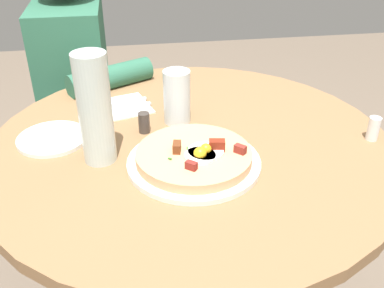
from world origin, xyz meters
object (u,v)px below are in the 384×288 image
object	(u,v)px
water_bottle	(95,109)
pepper_shaker	(144,123)
knife	(115,104)
salt_shaker	(373,129)
water_glass	(177,97)
person_seated	(82,119)
fork	(119,109)
bread_plate	(53,138)
pizza_plate	(194,162)
breakfast_pizza	(195,155)
dining_table	(190,197)

from	to	relation	value
water_bottle	pepper_shaker	world-z (taller)	water_bottle
knife	salt_shaker	world-z (taller)	salt_shaker
water_glass	water_bottle	size ratio (longest dim) A/B	0.56
person_seated	salt_shaker	bearing A→B (deg)	48.35
fork	water_bottle	xyz separation A→B (m)	(0.23, -0.04, 0.12)
bread_plate	pepper_shaker	world-z (taller)	pepper_shaker
person_seated	bread_plate	bearing A→B (deg)	-1.03
pizza_plate	knife	world-z (taller)	pizza_plate
person_seated	knife	distance (m)	0.47
person_seated	breakfast_pizza	bearing A→B (deg)	23.56
pizza_plate	water_glass	bearing A→B (deg)	-177.39
person_seated	knife	xyz separation A→B (m)	(0.38, 0.14, 0.23)
breakfast_pizza	person_seated	bearing A→B (deg)	-156.44
fork	knife	xyz separation A→B (m)	(-0.03, -0.01, 0.00)
bread_plate	water_bottle	bearing A→B (deg)	48.70
pizza_plate	breakfast_pizza	distance (m)	0.02
breakfast_pizza	water_glass	xyz separation A→B (m)	(-0.21, -0.01, 0.04)
person_seated	water_bottle	distance (m)	0.74
water_glass	salt_shaker	xyz separation A→B (m)	(0.17, 0.45, -0.04)
pizza_plate	fork	distance (m)	0.33
person_seated	water_bottle	bearing A→B (deg)	9.23
breakfast_pizza	bread_plate	size ratio (longest dim) A/B	1.51
water_glass	pizza_plate	bearing A→B (deg)	2.61
pizza_plate	pepper_shaker	distance (m)	0.19
dining_table	water_glass	bearing A→B (deg)	-169.40
dining_table	salt_shaker	distance (m)	0.48
bread_plate	person_seated	bearing A→B (deg)	178.97
knife	pepper_shaker	distance (m)	0.18
dining_table	pizza_plate	world-z (taller)	pizza_plate
pizza_plate	salt_shaker	bearing A→B (deg)	95.62
bread_plate	salt_shaker	distance (m)	0.76
pizza_plate	pepper_shaker	xyz separation A→B (m)	(-0.16, -0.10, 0.02)
bread_plate	pizza_plate	bearing A→B (deg)	63.57
dining_table	person_seated	xyz separation A→B (m)	(-0.60, -0.32, -0.05)
knife	water_bottle	size ratio (longest dim) A/B	0.73
fork	person_seated	bearing A→B (deg)	93.41
dining_table	fork	bearing A→B (deg)	-137.32
breakfast_pizza	bread_plate	bearing A→B (deg)	-116.50
pizza_plate	salt_shaker	xyz separation A→B (m)	(-0.04, 0.44, 0.02)
fork	knife	distance (m)	0.04
salt_shaker	bread_plate	bearing A→B (deg)	-98.60
dining_table	bread_plate	size ratio (longest dim) A/B	5.81
pizza_plate	bread_plate	bearing A→B (deg)	-116.43
bread_plate	knife	size ratio (longest dim) A/B	0.93
breakfast_pizza	knife	world-z (taller)	breakfast_pizza
bread_plate	water_bottle	size ratio (longest dim) A/B	0.68
pepper_shaker	bread_plate	bearing A→B (deg)	-88.10
water_glass	salt_shaker	bearing A→B (deg)	69.71
dining_table	pepper_shaker	world-z (taller)	pepper_shaker
bread_plate	water_glass	size ratio (longest dim) A/B	1.22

